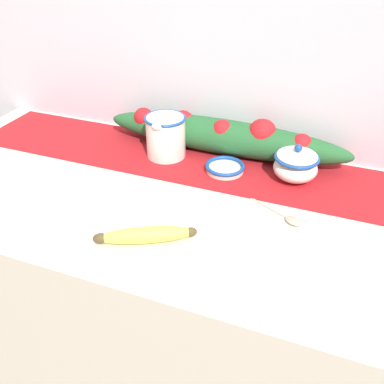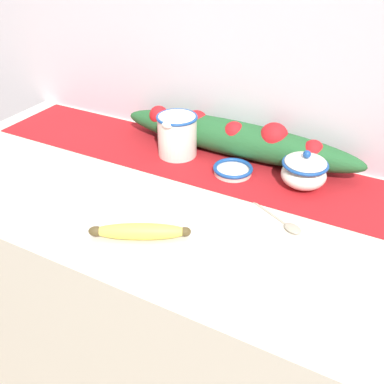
# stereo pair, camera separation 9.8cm
# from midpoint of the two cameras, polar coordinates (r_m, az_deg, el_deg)

# --- Properties ---
(countertop) EXTENTS (1.58, 0.65, 0.94)m
(countertop) POSITION_cam_midpoint_polar(r_m,az_deg,el_deg) (1.36, 2.16, -17.72)
(countertop) COLOR beige
(countertop) RESTS_ON ground_plane
(back_wall) EXTENTS (2.38, 0.04, 2.40)m
(back_wall) POSITION_cam_midpoint_polar(r_m,az_deg,el_deg) (1.22, 10.31, 17.20)
(back_wall) COLOR silver
(back_wall) RESTS_ON ground_plane
(table_runner) EXTENTS (1.45, 0.25, 0.00)m
(table_runner) POSITION_cam_midpoint_polar(r_m,az_deg,el_deg) (1.19, 6.59, 3.37)
(table_runner) COLOR #A8191E
(table_runner) RESTS_ON countertop
(cream_pitcher) EXTENTS (0.12, 0.14, 0.12)m
(cream_pitcher) POSITION_cam_midpoint_polar(r_m,az_deg,el_deg) (1.21, 0.38, 7.69)
(cream_pitcher) COLOR white
(cream_pitcher) RESTS_ON countertop
(sugar_bowl) EXTENTS (0.12, 0.12, 0.10)m
(sugar_bowl) POSITION_cam_midpoint_polar(r_m,az_deg,el_deg) (1.12, 17.19, 2.62)
(sugar_bowl) COLOR white
(sugar_bowl) RESTS_ON countertop
(small_dish) EXTENTS (0.11, 0.11, 0.02)m
(small_dish) POSITION_cam_midpoint_polar(r_m,az_deg,el_deg) (1.15, 7.91, 2.88)
(small_dish) COLOR white
(small_dish) RESTS_ON countertop
(banana) EXTENTS (0.20, 0.13, 0.04)m
(banana) POSITION_cam_midpoint_polar(r_m,az_deg,el_deg) (0.91, -3.95, -5.38)
(banana) COLOR #DBCC4C
(banana) RESTS_ON countertop
(spoon) EXTENTS (0.14, 0.08, 0.01)m
(spoon) POSITION_cam_midpoint_polar(r_m,az_deg,el_deg) (0.99, 15.80, -4.53)
(spoon) COLOR #A89E89
(spoon) RESTS_ON countertop
(poinsettia_garland) EXTENTS (0.72, 0.11, 0.12)m
(poinsettia_garland) POSITION_cam_midpoint_polar(r_m,az_deg,el_deg) (1.22, 8.15, 7.16)
(poinsettia_garland) COLOR #235B2D
(poinsettia_garland) RESTS_ON countertop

